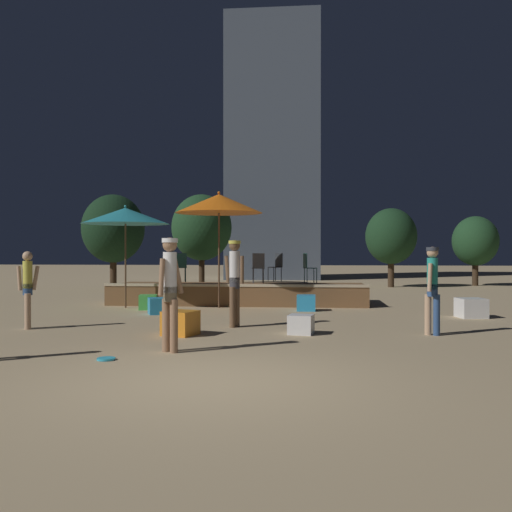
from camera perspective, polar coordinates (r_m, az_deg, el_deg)
The scene contains 24 objects.
ground_plane at distance 7.33m, azimuth -4.99°, elevation -12.40°, with size 120.00×120.00×0.00m, color tan.
wooden_deck at distance 17.94m, azimuth -1.68°, elevation -3.79°, with size 7.83×2.50×0.67m.
patio_umbrella_0 at distance 16.52m, azimuth -3.73°, elevation 5.24°, with size 2.52×2.52×3.36m.
patio_umbrella_1 at distance 16.91m, azimuth -12.93°, elevation 3.93°, with size 2.52×2.52×2.97m.
cube_seat_0 at distance 11.25m, azimuth -7.57°, elevation -6.66°, with size 0.73×0.73×0.47m.
cube_seat_1 at distance 15.09m, azimuth -9.66°, elevation -4.94°, with size 0.70×0.70×0.42m.
cube_seat_2 at distance 11.34m, azimuth 4.52°, elevation -6.83°, with size 0.54×0.54×0.38m.
cube_seat_3 at distance 15.03m, azimuth 20.72°, elevation -4.88°, with size 0.71×0.71×0.48m.
cube_seat_4 at distance 16.28m, azimuth -10.73°, elevation -4.56°, with size 0.56×0.56×0.42m.
cube_seat_5 at distance 15.73m, azimuth 5.04°, elevation -4.69°, with size 0.51×0.51×0.44m.
person_0 at distance 11.60m, azimuth 17.22°, elevation -2.82°, with size 0.29×0.46×1.72m.
person_2 at distance 12.92m, azimuth -21.88°, elevation -2.95°, with size 0.44×0.28×1.63m.
person_3 at distance 12.28m, azimuth -2.15°, elevation -2.07°, with size 0.47×0.30×1.88m.
person_4 at distance 9.32m, azimuth -8.61°, elevation -2.98°, with size 0.36×0.50×1.86m.
bistro_chair_0 at distance 17.34m, azimuth 5.19°, elevation -0.90°, with size 0.43×0.42×0.90m.
bistro_chair_1 at distance 17.88m, azimuth -7.54°, elevation -0.86°, with size 0.43×0.43×0.90m.
bistro_chair_2 at distance 18.30m, azimuth 2.11°, elevation -0.83°, with size 0.48×0.48×0.90m.
bistro_chair_3 at distance 17.11m, azimuth 0.24°, elevation -0.92°, with size 0.41×0.41×0.90m.
frisbee_disc at distance 8.96m, azimuth -14.76°, elevation -9.92°, with size 0.28×0.28×0.03m.
background_tree_0 at distance 24.77m, azimuth -14.09°, elevation 2.65°, with size 2.62×2.62×4.03m.
background_tree_1 at distance 27.95m, azimuth -5.46°, elevation 2.84°, with size 2.93×2.93×4.41m.
background_tree_2 at distance 28.97m, azimuth 21.08°, elevation 1.39°, with size 2.14×2.14×3.30m.
background_tree_3 at distance 26.70m, azimuth 13.35°, elevation 1.91°, with size 2.32×2.32×3.60m.
distant_building at distance 35.06m, azimuth 1.84°, elevation 10.42°, with size 5.50×4.82×15.39m.
Camera 1 is at (1.28, -7.03, 1.63)m, focal length 40.00 mm.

